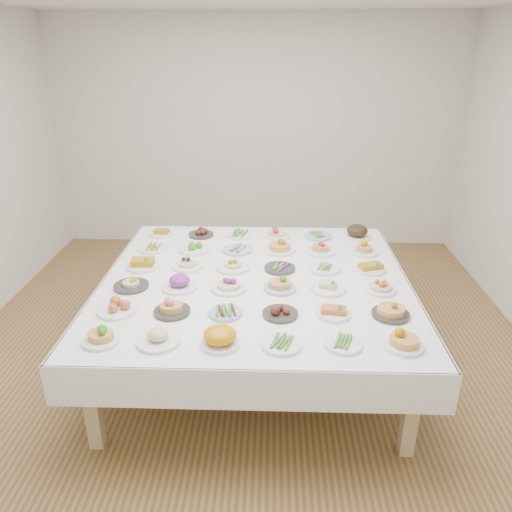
{
  "coord_description": "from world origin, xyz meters",
  "views": [
    {
      "loc": [
        0.2,
        -3.73,
        2.46
      ],
      "look_at": [
        0.08,
        -0.06,
        0.88
      ],
      "focal_mm": 35.0,
      "sensor_mm": 36.0,
      "label": 1
    }
  ],
  "objects_px": {
    "dish_18": "(143,261)",
    "dish_0": "(100,333)",
    "display_table": "(255,286)",
    "dish_35": "(357,230)"
  },
  "relations": [
    {
      "from": "dish_0",
      "to": "dish_35",
      "type": "height_order",
      "value": "dish_35"
    },
    {
      "from": "display_table",
      "to": "dish_18",
      "type": "distance_m",
      "value": 0.96
    },
    {
      "from": "dish_0",
      "to": "dish_18",
      "type": "xyz_separation_m",
      "value": [
        -0.01,
        1.11,
        -0.01
      ]
    },
    {
      "from": "dish_18",
      "to": "dish_0",
      "type": "bearing_deg",
      "value": -89.55
    },
    {
      "from": "display_table",
      "to": "dish_35",
      "type": "relative_size",
      "value": 8.68
    },
    {
      "from": "dish_0",
      "to": "dish_18",
      "type": "distance_m",
      "value": 1.11
    },
    {
      "from": "dish_0",
      "to": "display_table",
      "type": "bearing_deg",
      "value": 45.09
    },
    {
      "from": "display_table",
      "to": "dish_0",
      "type": "distance_m",
      "value": 1.31
    },
    {
      "from": "dish_0",
      "to": "dish_35",
      "type": "xyz_separation_m",
      "value": [
        1.85,
        1.84,
        0.01
      ]
    },
    {
      "from": "dish_18",
      "to": "dish_35",
      "type": "relative_size",
      "value": 0.94
    }
  ]
}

